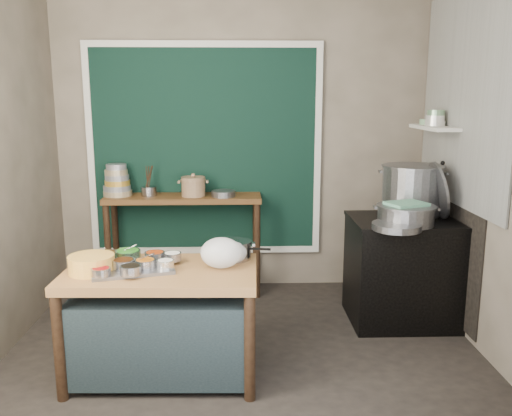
{
  "coord_description": "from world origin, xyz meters",
  "views": [
    {
      "loc": [
        -0.04,
        -3.71,
        1.86
      ],
      "look_at": [
        0.1,
        0.25,
        1.04
      ],
      "focal_mm": 38.0,
      "sensor_mm": 36.0,
      "label": 1
    }
  ],
  "objects_px": {
    "prep_table": "(163,322)",
    "back_counter": "(185,245)",
    "stove_block": "(405,272)",
    "condiment_tray": "(132,268)",
    "saucepan": "(235,250)",
    "stock_pot": "(412,190)",
    "ceramic_crock": "(193,188)",
    "steamer": "(406,215)",
    "yellow_basin": "(92,264)",
    "utensil_cup": "(149,191)"
  },
  "relations": [
    {
      "from": "prep_table",
      "to": "back_counter",
      "type": "xyz_separation_m",
      "value": [
        -0.0,
        1.58,
        0.1
      ]
    },
    {
      "from": "stove_block",
      "to": "condiment_tray",
      "type": "xyz_separation_m",
      "value": [
        -2.08,
        -0.86,
        0.34
      ]
    },
    {
      "from": "saucepan",
      "to": "stock_pot",
      "type": "xyz_separation_m",
      "value": [
        1.49,
        0.83,
        0.27
      ]
    },
    {
      "from": "ceramic_crock",
      "to": "steamer",
      "type": "distance_m",
      "value": 1.94
    },
    {
      "from": "back_counter",
      "to": "yellow_basin",
      "type": "height_order",
      "value": "back_counter"
    },
    {
      "from": "back_counter",
      "to": "saucepan",
      "type": "distance_m",
      "value": 1.49
    },
    {
      "from": "back_counter",
      "to": "stove_block",
      "type": "xyz_separation_m",
      "value": [
        1.9,
        -0.73,
        -0.05
      ]
    },
    {
      "from": "stove_block",
      "to": "ceramic_crock",
      "type": "distance_m",
      "value": 2.03
    },
    {
      "from": "back_counter",
      "to": "ceramic_crock",
      "type": "distance_m",
      "value": 0.56
    },
    {
      "from": "back_counter",
      "to": "yellow_basin",
      "type": "bearing_deg",
      "value": -104.78
    },
    {
      "from": "yellow_basin",
      "to": "saucepan",
      "type": "xyz_separation_m",
      "value": [
        0.92,
        0.26,
        0.01
      ]
    },
    {
      "from": "back_counter",
      "to": "saucepan",
      "type": "xyz_separation_m",
      "value": [
        0.49,
        -1.37,
        0.34
      ]
    },
    {
      "from": "utensil_cup",
      "to": "ceramic_crock",
      "type": "bearing_deg",
      "value": -4.11
    },
    {
      "from": "back_counter",
      "to": "condiment_tray",
      "type": "xyz_separation_m",
      "value": [
        -0.18,
        -1.59,
        0.29
      ]
    },
    {
      "from": "prep_table",
      "to": "ceramic_crock",
      "type": "height_order",
      "value": "ceramic_crock"
    },
    {
      "from": "yellow_basin",
      "to": "saucepan",
      "type": "relative_size",
      "value": 1.23
    },
    {
      "from": "prep_table",
      "to": "ceramic_crock",
      "type": "bearing_deg",
      "value": 88.38
    },
    {
      "from": "condiment_tray",
      "to": "utensil_cup",
      "type": "xyz_separation_m",
      "value": [
        -0.13,
        1.59,
        0.23
      ]
    },
    {
      "from": "condiment_tray",
      "to": "saucepan",
      "type": "bearing_deg",
      "value": 17.87
    },
    {
      "from": "steamer",
      "to": "ceramic_crock",
      "type": "bearing_deg",
      "value": 152.75
    },
    {
      "from": "saucepan",
      "to": "steamer",
      "type": "bearing_deg",
      "value": 28.77
    },
    {
      "from": "condiment_tray",
      "to": "yellow_basin",
      "type": "xyz_separation_m",
      "value": [
        -0.25,
        -0.05,
        0.04
      ]
    },
    {
      "from": "prep_table",
      "to": "yellow_basin",
      "type": "height_order",
      "value": "yellow_basin"
    },
    {
      "from": "stove_block",
      "to": "back_counter",
      "type": "bearing_deg",
      "value": 158.98
    },
    {
      "from": "back_counter",
      "to": "steamer",
      "type": "relative_size",
      "value": 3.1
    },
    {
      "from": "steamer",
      "to": "yellow_basin",
      "type": "bearing_deg",
      "value": -162.32
    },
    {
      "from": "utensil_cup",
      "to": "saucepan",
      "type": "bearing_deg",
      "value": -59.64
    },
    {
      "from": "prep_table",
      "to": "stock_pot",
      "type": "height_order",
      "value": "stock_pot"
    },
    {
      "from": "back_counter",
      "to": "stock_pot",
      "type": "height_order",
      "value": "stock_pot"
    },
    {
      "from": "saucepan",
      "to": "steamer",
      "type": "xyz_separation_m",
      "value": [
        1.33,
        0.45,
        0.14
      ]
    },
    {
      "from": "ceramic_crock",
      "to": "steamer",
      "type": "height_order",
      "value": "ceramic_crock"
    },
    {
      "from": "yellow_basin",
      "to": "ceramic_crock",
      "type": "relative_size",
      "value": 1.24
    },
    {
      "from": "prep_table",
      "to": "back_counter",
      "type": "height_order",
      "value": "back_counter"
    },
    {
      "from": "prep_table",
      "to": "ceramic_crock",
      "type": "distance_m",
      "value": 1.69
    },
    {
      "from": "saucepan",
      "to": "ceramic_crock",
      "type": "bearing_deg",
      "value": 116.13
    },
    {
      "from": "condiment_tray",
      "to": "saucepan",
      "type": "relative_size",
      "value": 2.15
    },
    {
      "from": "saucepan",
      "to": "utensil_cup",
      "type": "xyz_separation_m",
      "value": [
        -0.8,
        1.37,
        0.18
      ]
    },
    {
      "from": "saucepan",
      "to": "ceramic_crock",
      "type": "xyz_separation_m",
      "value": [
        -0.39,
        1.34,
        0.21
      ]
    },
    {
      "from": "prep_table",
      "to": "condiment_tray",
      "type": "xyz_separation_m",
      "value": [
        -0.19,
        -0.01,
        0.39
      ]
    },
    {
      "from": "prep_table",
      "to": "steamer",
      "type": "height_order",
      "value": "steamer"
    },
    {
      "from": "stove_block",
      "to": "utensil_cup",
      "type": "bearing_deg",
      "value": 161.74
    },
    {
      "from": "prep_table",
      "to": "saucepan",
      "type": "relative_size",
      "value": 5.24
    },
    {
      "from": "saucepan",
      "to": "condiment_tray",
      "type": "bearing_deg",
      "value": -152.21
    },
    {
      "from": "utensil_cup",
      "to": "ceramic_crock",
      "type": "height_order",
      "value": "ceramic_crock"
    },
    {
      "from": "yellow_basin",
      "to": "steamer",
      "type": "distance_m",
      "value": 2.37
    },
    {
      "from": "back_counter",
      "to": "steamer",
      "type": "xyz_separation_m",
      "value": [
        1.82,
        -0.92,
        0.48
      ]
    },
    {
      "from": "stove_block",
      "to": "stock_pot",
      "type": "xyz_separation_m",
      "value": [
        0.08,
        0.19,
        0.66
      ]
    },
    {
      "from": "stock_pot",
      "to": "back_counter",
      "type": "bearing_deg",
      "value": 164.77
    },
    {
      "from": "condiment_tray",
      "to": "steamer",
      "type": "xyz_separation_m",
      "value": [
        2.0,
        0.67,
        0.19
      ]
    },
    {
      "from": "prep_table",
      "to": "utensil_cup",
      "type": "distance_m",
      "value": 1.73
    }
  ]
}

